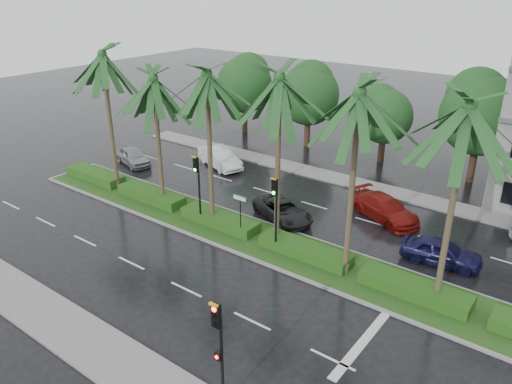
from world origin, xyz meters
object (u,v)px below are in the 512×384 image
Objects in this scene: car_darkgrey at (283,210)px; car_blue at (441,252)px; signal_near at (220,350)px; car_white at (220,158)px; street_sign at (240,206)px; car_silver at (133,156)px; signal_median_left at (198,180)px; car_red at (385,208)px.

car_blue reaches higher than car_darkgrey.
signal_near is 24.05m from car_white.
car_silver is at bearing 162.69° from street_sign.
street_sign reaches higher than car_darkgrey.
signal_near is 13.93m from signal_median_left.
car_blue is (3.00, 14.17, -1.81)m from signal_near.
signal_near reaches higher than street_sign.
signal_near is 12.11m from street_sign.
signal_near reaches higher than car_white.
car_red is (8.50, 7.60, -2.28)m from signal_median_left.
car_white is (-5.67, 8.48, -2.24)m from signal_median_left.
car_red is at bearing 94.96° from signal_near.
car_blue is at bearing -82.00° from car_white.
car_red is at bearing -30.71° from car_darkgrey.
street_sign is 12.08m from car_white.
signal_near is at bearing -44.09° from signal_median_left.
car_silver is (-11.58, 4.73, -2.32)m from signal_median_left.
signal_near is 17.45m from car_red.
car_silver is (-21.58, 14.41, -1.83)m from signal_near.
street_sign is 0.58× the size of car_darkgrey.
signal_median_left is 1.07× the size of car_blue.
car_blue is at bearing -100.76° from car_red.
signal_median_left is 1.10× the size of car_silver.
car_white is at bearing 136.25° from street_sign.
car_blue is (9.50, 0.71, 0.08)m from car_darkgrey.
car_blue is (4.50, -3.13, -0.02)m from car_red.
signal_near is 14.59m from car_blue.
signal_near is 1.68× the size of street_sign.
car_silver is at bearing 142.50° from car_white.
signal_near reaches higher than car_darkgrey.
car_darkgrey is at bearing 82.05° from street_sign.
car_darkgrey is (3.50, 3.76, -2.38)m from signal_median_left.
car_white is at bearing 110.51° from car_red.
signal_median_left reaches higher than car_darkgrey.
car_darkgrey is (0.50, 3.58, -1.51)m from street_sign.
signal_near is at bearing -151.00° from car_red.
signal_median_left reaches higher than car_red.
car_blue reaches higher than car_silver.
signal_near reaches higher than car_blue.
car_white reaches higher than car_red.
signal_near is at bearing -132.46° from car_darkgrey.
car_white reaches higher than car_blue.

